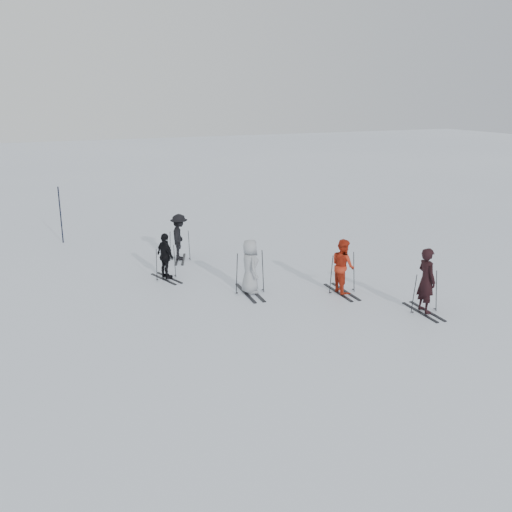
# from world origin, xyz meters

# --- Properties ---
(ground) EXTENTS (120.00, 120.00, 0.00)m
(ground) POSITION_xyz_m (0.00, 0.00, 0.00)
(ground) COLOR silver
(ground) RESTS_ON ground
(skier_near_dark) EXTENTS (0.48, 0.69, 1.83)m
(skier_near_dark) POSITION_xyz_m (3.42, -2.88, 0.91)
(skier_near_dark) COLOR black
(skier_near_dark) RESTS_ON ground
(skier_red) EXTENTS (0.66, 0.83, 1.66)m
(skier_red) POSITION_xyz_m (2.19, -0.58, 0.83)
(skier_red) COLOR #B12914
(skier_red) RESTS_ON ground
(skier_grey) EXTENTS (0.59, 0.85, 1.66)m
(skier_grey) POSITION_xyz_m (-0.42, 0.51, 0.83)
(skier_grey) COLOR #989CA1
(skier_grey) RESTS_ON ground
(skier_uphill_left) EXTENTS (0.61, 0.95, 1.51)m
(skier_uphill_left) POSITION_xyz_m (-2.40, 2.88, 0.75)
(skier_uphill_left) COLOR black
(skier_uphill_left) RESTS_ON ground
(skier_uphill_far) EXTENTS (0.95, 1.22, 1.67)m
(skier_uphill_far) POSITION_xyz_m (-1.36, 4.82, 0.83)
(skier_uphill_far) COLOR black
(skier_uphill_far) RESTS_ON ground
(skis_near_dark) EXTENTS (1.70, 0.98, 1.20)m
(skis_near_dark) POSITION_xyz_m (3.42, -2.88, 0.60)
(skis_near_dark) COLOR black
(skis_near_dark) RESTS_ON ground
(skis_red) EXTENTS (1.80, 1.01, 1.28)m
(skis_red) POSITION_xyz_m (2.19, -0.58, 0.64)
(skis_red) COLOR black
(skis_red) RESTS_ON ground
(skis_grey) EXTENTS (1.93, 1.13, 1.36)m
(skis_grey) POSITION_xyz_m (-0.42, 0.51, 0.68)
(skis_grey) COLOR black
(skis_grey) RESTS_ON ground
(skis_uphill_left) EXTENTS (1.71, 1.22, 1.12)m
(skis_uphill_left) POSITION_xyz_m (-2.40, 2.88, 0.56)
(skis_uphill_left) COLOR black
(skis_uphill_left) RESTS_ON ground
(skis_uphill_far) EXTENTS (1.71, 1.28, 1.12)m
(skis_uphill_far) POSITION_xyz_m (-1.36, 4.82, 0.56)
(skis_uphill_far) COLOR black
(skis_uphill_far) RESTS_ON ground
(piste_marker) EXTENTS (0.06, 0.06, 2.29)m
(piste_marker) POSITION_xyz_m (-5.04, 9.11, 1.15)
(piste_marker) COLOR black
(piste_marker) RESTS_ON ground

